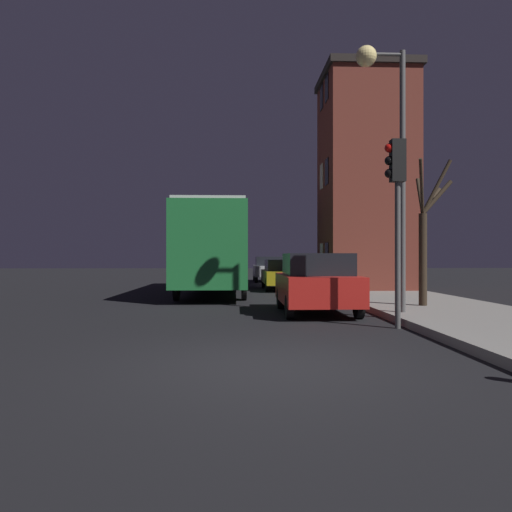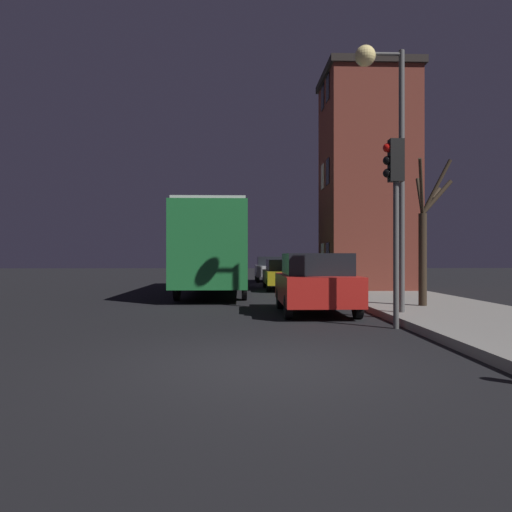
{
  "view_description": "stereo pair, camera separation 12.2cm",
  "coord_description": "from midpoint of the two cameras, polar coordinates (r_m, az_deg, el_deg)",
  "views": [
    {
      "loc": [
        -0.51,
        -7.07,
        1.52
      ],
      "look_at": [
        0.15,
        9.08,
        1.55
      ],
      "focal_mm": 35.0,
      "sensor_mm": 36.0,
      "label": 1
    },
    {
      "loc": [
        -0.39,
        -7.07,
        1.52
      ],
      "look_at": [
        0.15,
        9.08,
        1.55
      ],
      "focal_mm": 35.0,
      "sensor_mm": 36.0,
      "label": 2
    }
  ],
  "objects": [
    {
      "name": "traffic_light",
      "position": [
        11.07,
        15.42,
        7.02
      ],
      "size": [
        0.43,
        0.24,
        4.02
      ],
      "color": "#4C4C4C",
      "rests_on": "ground"
    },
    {
      "name": "streetlamp",
      "position": [
        13.03,
        14.15,
        15.3
      ],
      "size": [
        1.22,
        0.51,
        6.51
      ],
      "color": "#4C4C4C",
      "rests_on": "sidewalk"
    },
    {
      "name": "car_near_lane",
      "position": [
        13.51,
        6.65,
        -3.07
      ],
      "size": [
        1.89,
        3.82,
        1.61
      ],
      "color": "#B21E19",
      "rests_on": "ground"
    },
    {
      "name": "brick_building",
      "position": [
        22.42,
        12.29,
        8.5
      ],
      "size": [
        3.87,
        4.05,
        9.37
      ],
      "color": "brown",
      "rests_on": "sidewalk"
    },
    {
      "name": "bare_tree",
      "position": [
        14.67,
        18.6,
        2.35
      ],
      "size": [
        1.34,
        1.83,
        4.05
      ],
      "color": "#2D2319",
      "rests_on": "sidewalk"
    },
    {
      "name": "bus",
      "position": [
        21.11,
        -4.91,
        1.41
      ],
      "size": [
        2.56,
        11.05,
        3.48
      ],
      "color": "#1E6B33",
      "rests_on": "ground"
    },
    {
      "name": "car_far_lane",
      "position": [
        30.59,
        1.42,
        -1.44
      ],
      "size": [
        1.89,
        3.96,
        1.53
      ],
      "color": "#B7BABF",
      "rests_on": "ground"
    },
    {
      "name": "ground_plane",
      "position": [
        7.25,
        1.32,
        -12.24
      ],
      "size": [
        120.0,
        120.0,
        0.0
      ],
      "primitive_type": "plane",
      "color": "black"
    },
    {
      "name": "car_mid_lane",
      "position": [
        23.2,
        2.97,
        -2.04
      ],
      "size": [
        1.82,
        4.7,
        1.4
      ],
      "color": "olive",
      "rests_on": "ground"
    }
  ]
}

